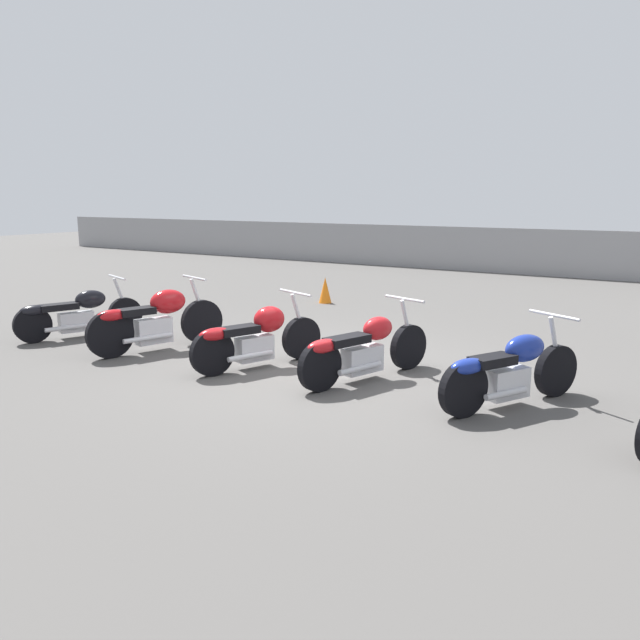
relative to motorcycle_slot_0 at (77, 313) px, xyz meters
name	(u,v)px	position (x,y,z in m)	size (l,w,h in m)	color
ground_plane	(322,367)	(4.28, 0.53, -0.39)	(60.00, 60.00, 0.00)	#514F4C
fence_back	(535,252)	(4.28, 12.01, 0.27)	(40.00, 0.04, 1.32)	gray
motorcycle_slot_0	(77,313)	(0.00, 0.00, 0.00)	(0.97, 1.92, 0.93)	black
motorcycle_slot_1	(156,319)	(1.74, 0.05, 0.08)	(0.91, 2.03, 1.04)	black
motorcycle_slot_2	(257,337)	(3.54, 0.08, 0.03)	(0.95, 1.87, 0.96)	black
motorcycle_slot_3	(364,349)	(5.01, 0.31, 0.01)	(0.91, 2.02, 0.96)	black
motorcycle_slot_4	(510,370)	(6.80, 0.26, 0.02)	(1.09, 1.79, 0.96)	black
traffic_cone_near	(325,290)	(1.66, 4.88, -0.11)	(0.27, 0.27, 0.55)	orange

